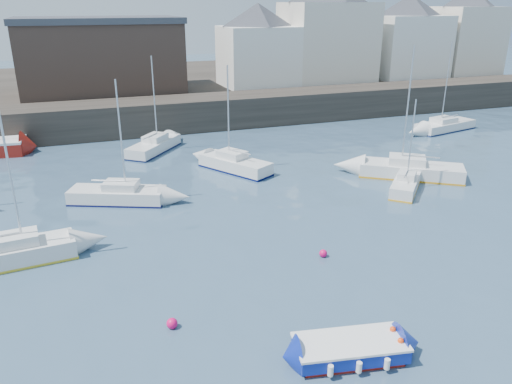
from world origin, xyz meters
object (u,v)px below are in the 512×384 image
object	(u,v)px
blue_dinghy	(350,349)
sailboat_b	(118,195)
sailboat_f	(235,164)
sailboat_g	(445,126)
sailboat_c	(406,184)
sailboat_d	(410,170)
buoy_far	(248,170)
sailboat_h	(154,146)
buoy_near	(172,328)
sailboat_a	(12,253)
buoy_mid	(323,257)

from	to	relation	value
blue_dinghy	sailboat_b	distance (m)	18.99
sailboat_f	sailboat_g	size ratio (longest dim) A/B	0.90
sailboat_c	sailboat_g	distance (m)	18.84
sailboat_b	sailboat_d	distance (m)	20.30
blue_dinghy	buoy_far	size ratio (longest dim) A/B	11.58
sailboat_h	buoy_near	size ratio (longest dim) A/B	18.10
sailboat_a	sailboat_b	size ratio (longest dim) A/B	0.99
sailboat_b	buoy_far	xyz separation A→B (m)	(9.74, 3.29, -0.50)
sailboat_c	buoy_near	xyz separation A→B (m)	(-17.55, -9.59, -0.46)
sailboat_b	sailboat_d	xyz separation A→B (m)	(20.18, -2.25, 0.06)
sailboat_b	sailboat_g	xyz separation A→B (m)	(31.98, 8.37, -0.02)
sailboat_c	buoy_mid	xyz separation A→B (m)	(-9.43, -6.43, -0.46)
sailboat_b	sailboat_g	distance (m)	33.06
sailboat_d	buoy_far	distance (m)	11.83
blue_dinghy	sailboat_f	xyz separation A→B (m)	(2.66, 21.44, 0.12)
sailboat_b	blue_dinghy	bearing A→B (deg)	-71.14
buoy_far	sailboat_b	bearing A→B (deg)	-161.33
sailboat_a	sailboat_g	distance (m)	40.30
sailboat_h	buoy_near	world-z (taller)	sailboat_h
sailboat_d	buoy_near	bearing A→B (deg)	-148.85
sailboat_h	buoy_near	distance (m)	24.94
blue_dinghy	sailboat_c	size ratio (longest dim) A/B	0.69
sailboat_g	sailboat_c	bearing A→B (deg)	-137.06
sailboat_a	sailboat_g	size ratio (longest dim) A/B	0.89
blue_dinghy	sailboat_h	bearing A→B (deg)	94.28
sailboat_a	buoy_mid	distance (m)	15.00
sailboat_g	buoy_near	bearing A→B (deg)	-144.42
blue_dinghy	sailboat_d	size ratio (longest dim) A/B	0.45
sailboat_c	sailboat_h	xyz separation A→B (m)	(-14.19, 15.12, 0.05)
buoy_far	sailboat_a	bearing A→B (deg)	-147.68
blue_dinghy	sailboat_f	bearing A→B (deg)	82.94
blue_dinghy	buoy_far	xyz separation A→B (m)	(3.60, 21.26, -0.41)
buoy_mid	buoy_far	world-z (taller)	buoy_mid
buoy_near	sailboat_b	bearing A→B (deg)	92.58
blue_dinghy	buoy_far	bearing A→B (deg)	80.38
sailboat_a	sailboat_c	world-z (taller)	sailboat_a
sailboat_d	sailboat_g	bearing A→B (deg)	41.96
sailboat_c	sailboat_f	distance (m)	12.30
sailboat_f	sailboat_h	distance (m)	8.64
buoy_near	blue_dinghy	bearing A→B (deg)	-35.39
sailboat_a	sailboat_f	xyz separation A→B (m)	(14.33, 9.84, 0.01)
sailboat_c	sailboat_f	world-z (taller)	sailboat_f
sailboat_g	sailboat_h	xyz separation A→B (m)	(-27.99, 2.29, 0.03)
sailboat_a	sailboat_d	xyz separation A→B (m)	(25.71, 4.12, 0.02)
sailboat_c	buoy_far	world-z (taller)	sailboat_c
sailboat_c	buoy_far	distance (m)	11.48
sailboat_f	buoy_near	size ratio (longest dim) A/B	17.79
blue_dinghy	sailboat_a	world-z (taller)	sailboat_a
sailboat_f	sailboat_h	xyz separation A→B (m)	(-4.80, 7.18, -0.03)
buoy_near	buoy_far	bearing A→B (deg)	62.31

